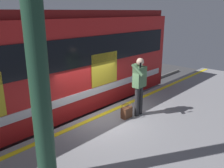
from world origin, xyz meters
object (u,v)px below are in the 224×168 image
Objects in this scene: handbag at (127,112)px; station_column at (39,84)px; train_carriage at (27,64)px; passenger at (139,82)px.

station_column is (3.17, 0.69, 1.76)m from handbag.
train_carriage is 3.64m from passenger.
station_column is (1.66, 3.62, 0.49)m from train_carriage.
train_carriage reaches higher than handbag.
passenger is (-1.93, 3.06, -0.39)m from train_carriage.
handbag is 0.10× the size of station_column.
train_carriage is 6.51× the size of passenger.
passenger is 3.74m from station_column.
train_carriage is 3.54m from handbag.
handbag is (0.42, -0.13, -0.88)m from passenger.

